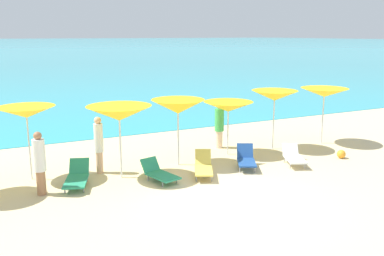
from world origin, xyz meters
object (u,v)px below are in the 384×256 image
object	(u,v)px
lounge_chair_2	(203,166)
lounge_chair_5	(159,173)
umbrella_3	(178,107)
beachgoer_0	(40,162)
lounge_chair_0	(294,156)
lounge_chair_1	(77,177)
lounge_chair_4	(246,159)
beachgoer_2	(99,143)
umbrella_4	(228,107)
beachgoer_1	(219,125)
beach_ball	(341,154)
umbrella_2	(119,113)
umbrella_1	(26,112)
umbrella_6	(324,93)
umbrella_5	(275,96)

from	to	relation	value
lounge_chair_2	lounge_chair_5	size ratio (longest dim) A/B	1.08
umbrella_3	beachgoer_0	bearing A→B (deg)	-169.66
lounge_chair_0	lounge_chair_1	distance (m)	7.44
lounge_chair_4	beachgoer_2	world-z (taller)	beachgoer_2
umbrella_4	lounge_chair_0	bearing A→B (deg)	-56.42
lounge_chair_5	beachgoer_1	xyz separation A→B (m)	(3.69, 2.63, 0.70)
lounge_chair_4	beach_ball	distance (m)	3.89
umbrella_2	beach_ball	bearing A→B (deg)	-10.98
umbrella_1	lounge_chair_0	distance (m)	9.07
umbrella_1	lounge_chair_4	bearing A→B (deg)	-16.85
lounge_chair_0	umbrella_6	bearing A→B (deg)	55.38
umbrella_4	beach_ball	world-z (taller)	umbrella_4
umbrella_6	beach_ball	world-z (taller)	umbrella_6
umbrella_3	lounge_chair_4	distance (m)	2.96
umbrella_4	lounge_chair_0	distance (m)	3.03
umbrella_6	lounge_chair_2	size ratio (longest dim) A/B	1.46
umbrella_6	lounge_chair_5	world-z (taller)	umbrella_6
umbrella_4	lounge_chair_5	xyz separation A→B (m)	(-3.50, -1.65, -1.59)
umbrella_5	beachgoer_1	world-z (taller)	umbrella_5
beachgoer_0	umbrella_1	bearing A→B (deg)	107.44
lounge_chair_0	lounge_chair_5	distance (m)	4.96
umbrella_5	beachgoer_2	distance (m)	7.10
lounge_chair_0	beach_ball	world-z (taller)	lounge_chair_0
lounge_chair_2	beachgoer_2	bearing A→B (deg)	175.19
umbrella_1	umbrella_2	xyz separation A→B (m)	(2.63, -1.10, -0.07)
umbrella_6	lounge_chair_4	size ratio (longest dim) A/B	1.68
umbrella_2	beachgoer_1	size ratio (longest dim) A/B	1.28
umbrella_2	lounge_chair_2	distance (m)	3.21
lounge_chair_5	beachgoer_2	xyz separation A→B (m)	(-1.48, 1.60, 0.77)
umbrella_1	lounge_chair_0	bearing A→B (deg)	-16.07
umbrella_4	lounge_chair_2	xyz separation A→B (m)	(-2.01, -1.82, -1.54)
umbrella_4	umbrella_5	world-z (taller)	umbrella_5
umbrella_2	lounge_chair_1	bearing A→B (deg)	-176.51
umbrella_6	lounge_chair_0	world-z (taller)	umbrella_6
beachgoer_1	beach_ball	world-z (taller)	beachgoer_1
umbrella_1	beachgoer_2	world-z (taller)	umbrella_1
beach_ball	umbrella_6	bearing A→B (deg)	65.94
lounge_chair_0	beachgoer_1	xyz separation A→B (m)	(-1.24, 3.14, 0.67)
umbrella_1	lounge_chair_1	xyz separation A→B (m)	(1.20, -1.19, -1.91)
umbrella_6	lounge_chair_5	distance (m)	8.27
umbrella_4	lounge_chair_1	world-z (taller)	umbrella_4
beach_ball	umbrella_2	bearing A→B (deg)	169.02
umbrella_5	beachgoer_1	distance (m)	2.47
lounge_chair_1	beach_ball	world-z (taller)	lounge_chair_1
umbrella_4	beachgoer_0	xyz separation A→B (m)	(-6.98, -1.24, -0.87)
umbrella_2	umbrella_6	world-z (taller)	umbrella_6
umbrella_1	umbrella_4	size ratio (longest dim) A/B	1.15
lounge_chair_1	lounge_chair_5	distance (m)	2.52
umbrella_3	lounge_chair_1	bearing A→B (deg)	-171.99
beachgoer_0	beachgoer_1	bearing A→B (deg)	30.33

